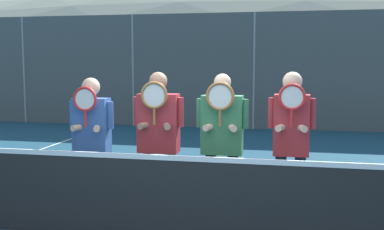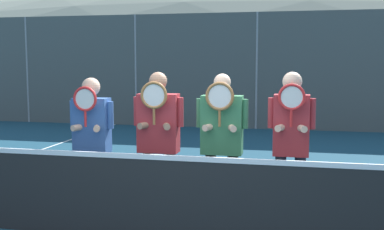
{
  "view_description": "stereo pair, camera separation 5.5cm",
  "coord_description": "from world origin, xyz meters",
  "px_view_note": "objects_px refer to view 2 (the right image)",
  "views": [
    {
      "loc": [
        1.16,
        -4.96,
        1.99
      ],
      "look_at": [
        -0.07,
        0.83,
        1.33
      ],
      "focal_mm": 45.0,
      "sensor_mm": 36.0,
      "label": 1
    },
    {
      "loc": [
        1.21,
        -4.95,
        1.99
      ],
      "look_at": [
        -0.07,
        0.83,
        1.33
      ],
      "focal_mm": 45.0,
      "sensor_mm": 36.0,
      "label": 2
    }
  ],
  "objects_px": {
    "player_center_left": "(158,134)",
    "car_left_of_center": "(248,91)",
    "car_far_left": "(110,90)",
    "player_leftmost": "(92,136)",
    "player_center_right": "(222,136)",
    "player_rightmost": "(291,138)"
  },
  "relations": [
    {
      "from": "player_center_left",
      "to": "player_center_right",
      "type": "xyz_separation_m",
      "value": [
        0.76,
        0.09,
        -0.02
      ]
    },
    {
      "from": "player_leftmost",
      "to": "car_left_of_center",
      "type": "distance_m",
      "value": 11.48
    },
    {
      "from": "player_leftmost",
      "to": "player_rightmost",
      "type": "distance_m",
      "value": 2.43
    },
    {
      "from": "player_center_right",
      "to": "car_far_left",
      "type": "relative_size",
      "value": 0.39
    },
    {
      "from": "player_leftmost",
      "to": "car_far_left",
      "type": "distance_m",
      "value": 12.46
    },
    {
      "from": "player_center_left",
      "to": "player_center_right",
      "type": "height_order",
      "value": "player_center_left"
    },
    {
      "from": "player_center_left",
      "to": "car_left_of_center",
      "type": "bearing_deg",
      "value": 90.52
    },
    {
      "from": "player_center_right",
      "to": "car_left_of_center",
      "type": "xyz_separation_m",
      "value": [
        -0.87,
        11.35,
        -0.16
      ]
    },
    {
      "from": "player_center_right",
      "to": "player_rightmost",
      "type": "distance_m",
      "value": 0.81
    },
    {
      "from": "player_center_left",
      "to": "car_left_of_center",
      "type": "relative_size",
      "value": 0.39
    },
    {
      "from": "player_leftmost",
      "to": "player_center_right",
      "type": "relative_size",
      "value": 0.97
    },
    {
      "from": "car_far_left",
      "to": "car_left_of_center",
      "type": "xyz_separation_m",
      "value": [
        5.24,
        -0.16,
        0.02
      ]
    },
    {
      "from": "player_center_right",
      "to": "player_rightmost",
      "type": "xyz_separation_m",
      "value": [
        0.81,
        0.02,
        0.01
      ]
    },
    {
      "from": "player_leftmost",
      "to": "player_center_right",
      "type": "distance_m",
      "value": 1.62
    },
    {
      "from": "player_center_left",
      "to": "player_leftmost",
      "type": "bearing_deg",
      "value": -179.15
    },
    {
      "from": "player_center_left",
      "to": "player_rightmost",
      "type": "relative_size",
      "value": 1.0
    },
    {
      "from": "player_rightmost",
      "to": "player_center_right",
      "type": "bearing_deg",
      "value": -178.37
    },
    {
      "from": "player_center_right",
      "to": "player_rightmost",
      "type": "relative_size",
      "value": 0.99
    },
    {
      "from": "player_rightmost",
      "to": "car_left_of_center",
      "type": "bearing_deg",
      "value": 98.41
    },
    {
      "from": "car_far_left",
      "to": "player_leftmost",
      "type": "bearing_deg",
      "value": -68.9
    },
    {
      "from": "player_leftmost",
      "to": "car_far_left",
      "type": "bearing_deg",
      "value": 111.1
    },
    {
      "from": "player_center_right",
      "to": "car_far_left",
      "type": "distance_m",
      "value": 13.03
    }
  ]
}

